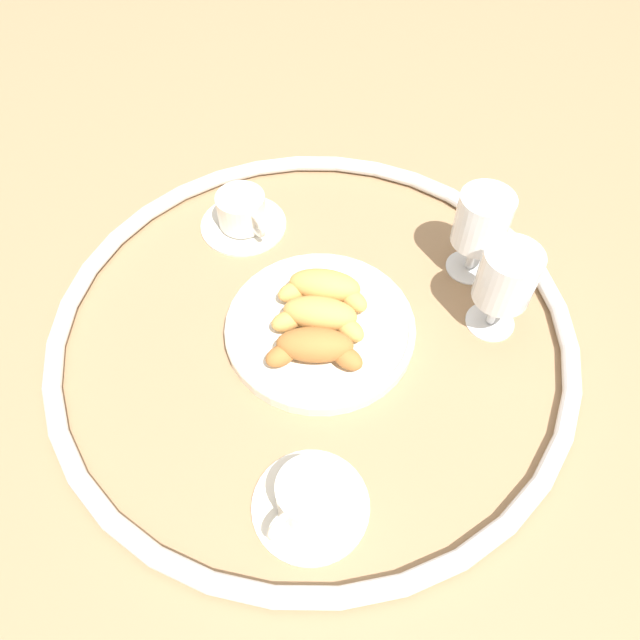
% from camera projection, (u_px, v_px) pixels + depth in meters
% --- Properties ---
extents(ground_plane, '(2.20, 2.20, 0.00)m').
position_uv_depth(ground_plane, '(313.00, 331.00, 0.83)').
color(ground_plane, '#997551').
extents(table_chrome_rim, '(0.72, 0.72, 0.02)m').
position_uv_depth(table_chrome_rim, '(313.00, 326.00, 0.82)').
color(table_chrome_rim, silver).
rests_on(table_chrome_rim, ground_plane).
extents(pastry_plate, '(0.26, 0.26, 0.02)m').
position_uv_depth(pastry_plate, '(320.00, 328.00, 0.82)').
color(pastry_plate, silver).
rests_on(pastry_plate, ground_plane).
extents(croissant_large, '(0.14, 0.07, 0.04)m').
position_uv_depth(croissant_large, '(324.00, 288.00, 0.83)').
color(croissant_large, '#D6994C').
rests_on(croissant_large, pastry_plate).
extents(croissant_small, '(0.14, 0.07, 0.04)m').
position_uv_depth(croissant_small, '(320.00, 317.00, 0.80)').
color(croissant_small, '#D6994C').
rests_on(croissant_small, pastry_plate).
extents(croissant_extra, '(0.14, 0.07, 0.04)m').
position_uv_depth(croissant_extra, '(315.00, 348.00, 0.77)').
color(croissant_extra, '#AD6B33').
rests_on(croissant_extra, pastry_plate).
extents(coffee_cup_near, '(0.14, 0.14, 0.06)m').
position_uv_depth(coffee_cup_near, '(310.00, 499.00, 0.66)').
color(coffee_cup_near, silver).
rests_on(coffee_cup_near, ground_plane).
extents(coffee_cup_far, '(0.14, 0.14, 0.06)m').
position_uv_depth(coffee_cup_far, '(243.00, 214.00, 0.93)').
color(coffee_cup_far, silver).
rests_on(coffee_cup_far, ground_plane).
extents(juice_glass_left, '(0.08, 0.08, 0.14)m').
position_uv_depth(juice_glass_left, '(481.00, 223.00, 0.83)').
color(juice_glass_left, white).
rests_on(juice_glass_left, ground_plane).
extents(juice_glass_right, '(0.08, 0.08, 0.14)m').
position_uv_depth(juice_glass_right, '(506.00, 278.00, 0.77)').
color(juice_glass_right, white).
rests_on(juice_glass_right, ground_plane).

